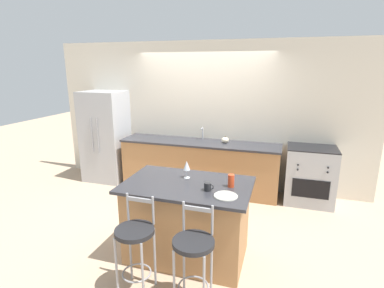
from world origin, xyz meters
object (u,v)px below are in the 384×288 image
tumbler_cup (231,181)px  bar_stool_near (135,241)px  pumpkin_decoration (225,140)px  wine_glass (187,166)px  oven_range (310,175)px  dinner_plate (226,196)px  refrigerator (106,136)px  coffee_mug (208,187)px  bar_stool_far (194,253)px

tumbler_cup → bar_stool_near: bearing=-135.9°
tumbler_cup → pumpkin_decoration: tumbler_cup is taller
wine_glass → tumbler_cup: bearing=-11.9°
oven_range → wine_glass: bearing=-130.2°
wine_glass → dinner_plate: bearing=-35.3°
bar_stool_near → dinner_plate: 1.01m
refrigerator → dinner_plate: 3.61m
refrigerator → coffee_mug: bearing=-38.6°
dinner_plate → coffee_mug: coffee_mug is taller
bar_stool_far → oven_range: bearing=66.6°
oven_range → coffee_mug: 2.52m
dinner_plate → pumpkin_decoration: (-0.46, 2.28, 0.03)m
bar_stool_near → tumbler_cup: bearing=44.1°
wine_glass → coffee_mug: wine_glass is taller
wine_glass → bar_stool_far: bearing=-68.2°
refrigerator → oven_range: size_ratio=1.84×
wine_glass → pumpkin_decoration: 1.90m
bar_stool_near → dinner_plate: bearing=32.3°
oven_range → coffee_mug: size_ratio=8.94×
coffee_mug → wine_glass: bearing=138.7°
bar_stool_far → pumpkin_decoration: pumpkin_decoration is taller
oven_range → coffee_mug: coffee_mug is taller
refrigerator → tumbler_cup: refrigerator is taller
pumpkin_decoration → dinner_plate: bearing=-78.7°
wine_glass → pumpkin_decoration: bearing=87.0°
dinner_plate → coffee_mug: size_ratio=2.30×
coffee_mug → refrigerator: bearing=141.4°
oven_range → pumpkin_decoration: pumpkin_decoration is taller
dinner_plate → pumpkin_decoration: bearing=101.3°
dinner_plate → pumpkin_decoration: size_ratio=1.92×
tumbler_cup → coffee_mug: bearing=-141.0°
refrigerator → bar_stool_far: bearing=-45.6°
pumpkin_decoration → oven_range: bearing=-1.8°
bar_stool_far → coffee_mug: coffee_mug is taller
refrigerator → tumbler_cup: (2.87, -1.93, 0.12)m
wine_glass → coffee_mug: (0.34, -0.30, -0.11)m
pumpkin_decoration → wine_glass: bearing=-93.0°
bar_stool_far → wine_glass: size_ratio=4.68×
bar_stool_far → coffee_mug: size_ratio=9.33×
wine_glass → pumpkin_decoration: size_ratio=1.66×
bar_stool_far → dinner_plate: bearing=70.0°
wine_glass → coffee_mug: bearing=-41.3°
tumbler_cup → pumpkin_decoration: bearing=102.9°
tumbler_cup → dinner_plate: bearing=-91.1°
bar_stool_far → wine_glass: 1.11m
bar_stool_near → wine_glass: wine_glass is taller
bar_stool_far → pumpkin_decoration: (-0.27, 2.80, 0.40)m
dinner_plate → pumpkin_decoration: 2.33m
bar_stool_near → pumpkin_decoration: size_ratio=7.79×
bar_stool_near → pumpkin_decoration: 2.84m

